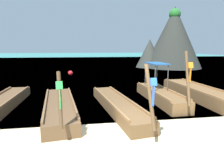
{
  "coord_description": "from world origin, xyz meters",
  "views": [
    {
      "loc": [
        -1.4,
        -6.18,
        3.0
      ],
      "look_at": [
        0.0,
        3.1,
        1.24
      ],
      "focal_mm": 30.64,
      "sensor_mm": 36.0,
      "label": 1
    }
  ],
  "objects_px": {
    "longtail_boat_green_ribbon": "(60,107)",
    "mooring_buoy_near": "(70,73)",
    "longtail_boat_violet_ribbon": "(199,94)",
    "longtail_boat_orange_ribbon": "(160,95)",
    "karst_rock": "(171,39)",
    "longtail_boat_red_ribbon": "(1,105)",
    "longtail_boat_blue_ribbon": "(117,105)"
  },
  "relations": [
    {
      "from": "longtail_boat_violet_ribbon",
      "to": "mooring_buoy_near",
      "type": "relative_size",
      "value": 13.5
    },
    {
      "from": "longtail_boat_red_ribbon",
      "to": "mooring_buoy_near",
      "type": "distance_m",
      "value": 12.14
    },
    {
      "from": "longtail_boat_green_ribbon",
      "to": "longtail_boat_blue_ribbon",
      "type": "relative_size",
      "value": 0.9
    },
    {
      "from": "longtail_boat_green_ribbon",
      "to": "mooring_buoy_near",
      "type": "xyz_separation_m",
      "value": [
        -0.27,
        12.7,
        -0.01
      ]
    },
    {
      "from": "longtail_boat_orange_ribbon",
      "to": "karst_rock",
      "type": "height_order",
      "value": "karst_rock"
    },
    {
      "from": "longtail_boat_green_ribbon",
      "to": "karst_rock",
      "type": "relative_size",
      "value": 0.63
    },
    {
      "from": "longtail_boat_green_ribbon",
      "to": "longtail_boat_blue_ribbon",
      "type": "distance_m",
      "value": 2.74
    },
    {
      "from": "longtail_boat_blue_ribbon",
      "to": "karst_rock",
      "type": "height_order",
      "value": "karst_rock"
    },
    {
      "from": "longtail_boat_red_ribbon",
      "to": "longtail_boat_blue_ribbon",
      "type": "height_order",
      "value": "longtail_boat_blue_ribbon"
    },
    {
      "from": "longtail_boat_blue_ribbon",
      "to": "mooring_buoy_near",
      "type": "xyz_separation_m",
      "value": [
        -3.01,
        12.78,
        -0.01
      ]
    },
    {
      "from": "longtail_boat_red_ribbon",
      "to": "mooring_buoy_near",
      "type": "bearing_deg",
      "value": 77.39
    },
    {
      "from": "longtail_boat_blue_ribbon",
      "to": "mooring_buoy_near",
      "type": "distance_m",
      "value": 13.13
    },
    {
      "from": "longtail_boat_violet_ribbon",
      "to": "longtail_boat_orange_ribbon",
      "type": "bearing_deg",
      "value": -178.31
    },
    {
      "from": "longtail_boat_red_ribbon",
      "to": "mooring_buoy_near",
      "type": "relative_size",
      "value": 12.78
    },
    {
      "from": "longtail_boat_violet_ribbon",
      "to": "mooring_buoy_near",
      "type": "bearing_deg",
      "value": 125.8
    },
    {
      "from": "longtail_boat_orange_ribbon",
      "to": "mooring_buoy_near",
      "type": "relative_size",
      "value": 10.6
    },
    {
      "from": "longtail_boat_orange_ribbon",
      "to": "karst_rock",
      "type": "bearing_deg",
      "value": 63.37
    },
    {
      "from": "longtail_boat_red_ribbon",
      "to": "karst_rock",
      "type": "xyz_separation_m",
      "value": [
        17.6,
        18.74,
        4.11
      ]
    },
    {
      "from": "longtail_boat_red_ribbon",
      "to": "longtail_boat_violet_ribbon",
      "type": "height_order",
      "value": "longtail_boat_violet_ribbon"
    },
    {
      "from": "mooring_buoy_near",
      "to": "longtail_boat_red_ribbon",
      "type": "bearing_deg",
      "value": -102.61
    },
    {
      "from": "karst_rock",
      "to": "mooring_buoy_near",
      "type": "relative_size",
      "value": 18.67
    },
    {
      "from": "longtail_boat_red_ribbon",
      "to": "longtail_boat_orange_ribbon",
      "type": "xyz_separation_m",
      "value": [
        8.38,
        0.34,
        0.12
      ]
    },
    {
      "from": "longtail_boat_orange_ribbon",
      "to": "mooring_buoy_near",
      "type": "bearing_deg",
      "value": 116.47
    },
    {
      "from": "karst_rock",
      "to": "mooring_buoy_near",
      "type": "bearing_deg",
      "value": -155.24
    },
    {
      "from": "longtail_boat_red_ribbon",
      "to": "longtail_boat_orange_ribbon",
      "type": "bearing_deg",
      "value": 2.32
    },
    {
      "from": "longtail_boat_red_ribbon",
      "to": "longtail_boat_green_ribbon",
      "type": "distance_m",
      "value": 3.04
    },
    {
      "from": "longtail_boat_green_ribbon",
      "to": "longtail_boat_blue_ribbon",
      "type": "bearing_deg",
      "value": -1.5
    },
    {
      "from": "longtail_boat_green_ribbon",
      "to": "longtail_boat_blue_ribbon",
      "type": "xyz_separation_m",
      "value": [
        2.74,
        -0.07,
        0.0
      ]
    },
    {
      "from": "longtail_boat_green_ribbon",
      "to": "longtail_boat_orange_ribbon",
      "type": "bearing_deg",
      "value": 12.41
    },
    {
      "from": "longtail_boat_green_ribbon",
      "to": "mooring_buoy_near",
      "type": "bearing_deg",
      "value": 91.21
    },
    {
      "from": "longtail_boat_red_ribbon",
      "to": "longtail_boat_violet_ribbon",
      "type": "bearing_deg",
      "value": 2.17
    },
    {
      "from": "longtail_boat_green_ribbon",
      "to": "longtail_boat_orange_ribbon",
      "type": "height_order",
      "value": "longtail_boat_orange_ribbon"
    }
  ]
}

